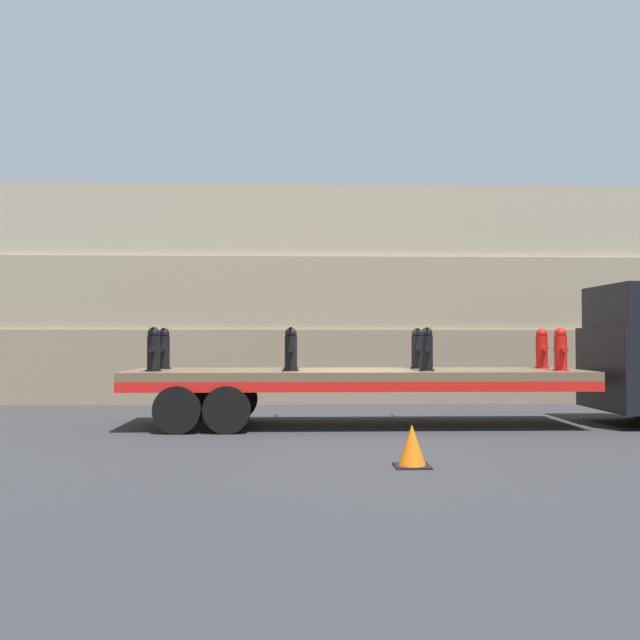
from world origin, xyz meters
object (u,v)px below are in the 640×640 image
object	(u,v)px
fire_hydrant_black_near_1	(291,350)
fire_hydrant_red_near_3	(561,350)
flatbed_trailer	(330,380)
fire_hydrant_black_near_2	(427,350)
fire_hydrant_black_near_0	(153,350)
fire_hydrant_black_far_1	(291,349)
fire_hydrant_red_far_3	(542,349)
traffic_cone	(412,446)
fire_hydrant_black_far_0	(164,349)
fire_hydrant_black_far_2	(417,349)

from	to	relation	value
fire_hydrant_black_near_1	fire_hydrant_red_near_3	xyz separation A→B (m)	(5.50, 0.00, 0.00)
flatbed_trailer	fire_hydrant_black_near_2	xyz separation A→B (m)	(1.93, -0.56, 0.64)
fire_hydrant_black_near_0	fire_hydrant_black_far_1	size ratio (longest dim) A/B	1.00
fire_hydrant_red_near_3	fire_hydrant_red_far_3	distance (m)	1.11
fire_hydrant_black_far_1	traffic_cone	size ratio (longest dim) A/B	1.46
fire_hydrant_red_far_3	traffic_cone	distance (m)	6.68
flatbed_trailer	fire_hydrant_black_near_1	world-z (taller)	fire_hydrant_black_near_1
fire_hydrant_black_far_0	fire_hydrant_black_near_1	world-z (taller)	same
flatbed_trailer	fire_hydrant_black_near_1	bearing A→B (deg)	-145.76
flatbed_trailer	fire_hydrant_black_near_2	size ratio (longest dim) A/B	10.73
fire_hydrant_red_near_3	fire_hydrant_black_near_0	bearing A→B (deg)	180.00
fire_hydrant_black_near_1	fire_hydrant_black_far_2	world-z (taller)	same
fire_hydrant_black_near_1	traffic_cone	bearing A→B (deg)	-67.58
traffic_cone	fire_hydrant_black_near_1	bearing A→B (deg)	112.42
fire_hydrant_black_near_0	traffic_cone	distance (m)	6.33
fire_hydrant_black_near_0	fire_hydrant_black_near_1	distance (m)	2.75
fire_hydrant_red_near_3	flatbed_trailer	bearing A→B (deg)	173.22
fire_hydrant_black_far_0	fire_hydrant_black_far_1	distance (m)	2.75
fire_hydrant_black_near_0	fire_hydrant_red_far_3	bearing A→B (deg)	7.69
fire_hydrant_black_far_1	fire_hydrant_black_near_1	bearing A→B (deg)	-90.00
fire_hydrant_black_near_1	fire_hydrant_black_far_1	bearing A→B (deg)	90.00
flatbed_trailer	fire_hydrant_black_far_0	size ratio (longest dim) A/B	10.73
fire_hydrant_black_near_0	fire_hydrant_black_far_0	xyz separation A→B (m)	(0.00, 1.11, 0.00)
fire_hydrant_red_far_3	fire_hydrant_black_far_1	bearing A→B (deg)	180.00
fire_hydrant_black_near_1	fire_hydrant_black_far_0	bearing A→B (deg)	157.96
fire_hydrant_black_far_0	flatbed_trailer	bearing A→B (deg)	-8.87
fire_hydrant_black_far_1	fire_hydrant_black_far_0	bearing A→B (deg)	180.00
fire_hydrant_black_far_1	fire_hydrant_black_far_2	size ratio (longest dim) A/B	1.00
fire_hydrant_black_near_1	fire_hydrant_red_near_3	world-z (taller)	same
fire_hydrant_black_near_2	fire_hydrant_black_far_1	bearing A→B (deg)	157.96
fire_hydrant_black_far_0	fire_hydrant_black_near_2	bearing A→B (deg)	-11.44
fire_hydrant_black_near_0	traffic_cone	xyz separation A→B (m)	(4.51, -4.25, -1.30)
fire_hydrant_red_near_3	traffic_cone	xyz separation A→B (m)	(-3.75, -4.25, -1.30)
fire_hydrant_black_far_0	fire_hydrant_black_near_2	distance (m)	5.62
fire_hydrant_black_near_0	fire_hydrant_black_far_2	distance (m)	5.62
fire_hydrant_black_near_2	fire_hydrant_black_near_1	bearing A→B (deg)	180.00
fire_hydrant_black_near_2	traffic_cone	bearing A→B (deg)	-103.22
flatbed_trailer	fire_hydrant_black_far_1	bearing A→B (deg)	145.76
fire_hydrant_black_near_0	fire_hydrant_black_far_1	world-z (taller)	same
fire_hydrant_black_far_2	fire_hydrant_red_far_3	world-z (taller)	same
flatbed_trailer	fire_hydrant_red_near_3	size ratio (longest dim) A/B	10.73
fire_hydrant_black_far_0	fire_hydrant_red_far_3	world-z (taller)	same
fire_hydrant_black_near_0	fire_hydrant_black_near_2	size ratio (longest dim) A/B	1.00
fire_hydrant_black_near_0	fire_hydrant_red_near_3	size ratio (longest dim) A/B	1.00
fire_hydrant_red_near_3	fire_hydrant_red_far_3	bearing A→B (deg)	90.00
traffic_cone	fire_hydrant_black_far_1	bearing A→B (deg)	108.10
fire_hydrant_black_near_1	fire_hydrant_red_far_3	world-z (taller)	same
flatbed_trailer	fire_hydrant_red_far_3	distance (m)	4.76
flatbed_trailer	fire_hydrant_black_near_0	world-z (taller)	fire_hydrant_black_near_0
fire_hydrant_black_near_0	fire_hydrant_black_near_2	xyz separation A→B (m)	(5.50, 0.00, 0.00)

